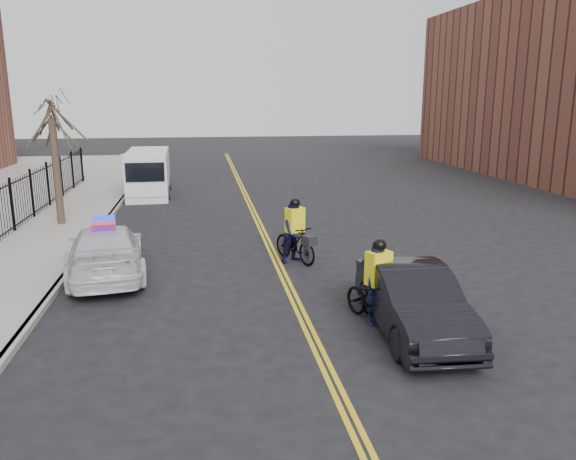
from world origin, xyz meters
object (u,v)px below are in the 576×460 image
Objects in this scene: dark_sedan at (413,301)px; cyclist_far at (295,237)px; police_cruiser at (106,251)px; cyclist_near at (378,295)px; cargo_van at (149,174)px.

cyclist_far reaches higher than dark_sedan.
police_cruiser is 2.48× the size of cyclist_near.
cyclist_near is (6.46, -4.46, -0.05)m from police_cruiser.
cyclist_far is (5.41, -12.81, -0.33)m from cargo_van.
police_cruiser is 8.67m from dark_sedan.
police_cruiser is 1.19× the size of dark_sedan.
cyclist_far is at bearing 108.40° from dark_sedan.
cyclist_far reaches higher than police_cruiser.
cargo_van reaches higher than cyclist_near.
cargo_van is at bearing -98.54° from police_cruiser.
dark_sedan is 0.84m from cyclist_near.
cyclist_near is 5.12m from cyclist_far.
police_cruiser is at bearing 158.64° from cyclist_far.
cyclist_far is (-1.01, 5.02, 0.10)m from cyclist_near.
police_cruiser is 7.85m from cyclist_near.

